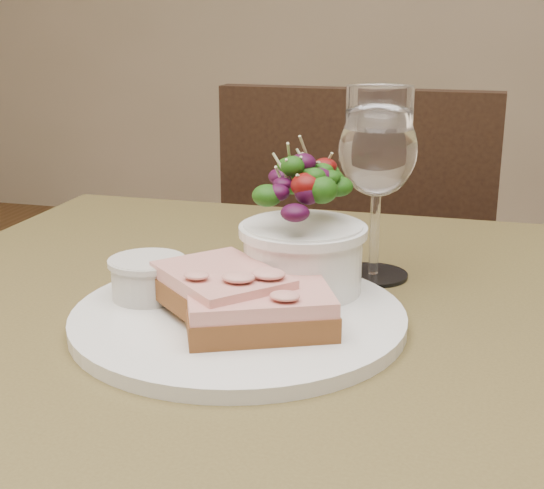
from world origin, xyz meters
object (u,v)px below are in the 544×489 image
(dinner_plate, at_px, (239,317))
(ramekin, at_px, (148,276))
(sandwich_front, at_px, (259,308))
(sandwich_back, at_px, (222,289))
(chair_far, at_px, (364,404))
(salad_bowl, at_px, (303,227))
(wine_glass, at_px, (378,155))
(cafe_table, at_px, (277,430))

(dinner_plate, bearing_deg, ramekin, 173.08)
(dinner_plate, height_order, sandwich_front, sandwich_front)
(sandwich_front, height_order, sandwich_back, sandwich_back)
(chair_far, xyz_separation_m, dinner_plate, (-0.01, -0.72, 0.46))
(sandwich_front, bearing_deg, sandwich_back, 132.82)
(dinner_plate, bearing_deg, salad_bowl, 58.31)
(sandwich_back, distance_m, ramekin, 0.08)
(chair_far, bearing_deg, salad_bowl, 93.72)
(chair_far, distance_m, wine_glass, 0.82)
(dinner_plate, xyz_separation_m, salad_bowl, (0.04, 0.07, 0.07))
(sandwich_front, bearing_deg, salad_bowl, 57.43)
(sandwich_front, height_order, salad_bowl, salad_bowl)
(wine_glass, bearing_deg, dinner_plate, -121.60)
(chair_far, relative_size, wine_glass, 5.14)
(ramekin, distance_m, wine_glass, 0.25)
(sandwich_front, relative_size, wine_glass, 0.80)
(sandwich_back, xyz_separation_m, salad_bowl, (0.05, 0.08, 0.04))
(chair_far, xyz_separation_m, wine_glass, (0.08, -0.57, 0.58))
(cafe_table, height_order, wine_glass, wine_glass)
(dinner_plate, distance_m, sandwich_back, 0.03)
(chair_far, xyz_separation_m, sandwich_front, (0.01, -0.75, 0.48))
(cafe_table, relative_size, ramekin, 12.66)
(ramekin, bearing_deg, wine_glass, 37.98)
(chair_far, relative_size, salad_bowl, 7.09)
(chair_far, height_order, salad_bowl, chair_far)
(dinner_plate, relative_size, ramekin, 4.49)
(cafe_table, bearing_deg, chair_far, 91.38)
(ramekin, distance_m, salad_bowl, 0.14)
(cafe_table, distance_m, salad_bowl, 0.18)
(wine_glass, bearing_deg, salad_bowl, -121.54)
(chair_far, relative_size, dinner_plate, 3.17)
(chair_far, relative_size, sandwich_back, 6.55)
(dinner_plate, height_order, wine_glass, wine_glass)
(sandwich_back, relative_size, ramekin, 2.17)
(chair_far, height_order, sandwich_back, chair_far)
(dinner_plate, xyz_separation_m, sandwich_front, (0.03, -0.03, 0.02))
(dinner_plate, xyz_separation_m, ramekin, (-0.09, 0.01, 0.03))
(ramekin, xyz_separation_m, wine_glass, (0.18, 0.14, 0.09))
(wine_glass, bearing_deg, chair_far, 97.91)
(cafe_table, bearing_deg, sandwich_back, -153.38)
(dinner_plate, height_order, salad_bowl, salad_bowl)
(ramekin, bearing_deg, sandwich_front, -18.94)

